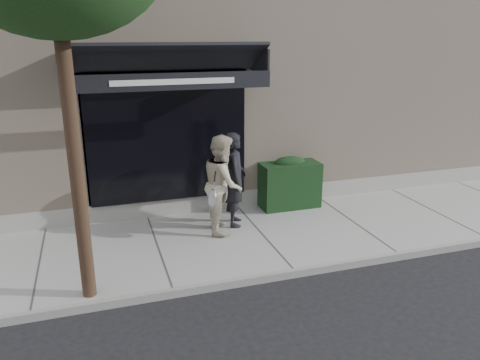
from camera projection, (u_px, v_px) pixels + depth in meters
name	position (u px, v px, depth m)	size (l,w,h in m)	color
ground	(262.00, 239.00, 9.09)	(80.00, 80.00, 0.00)	black
sidewalk	(262.00, 236.00, 9.07)	(20.00, 3.00, 0.12)	#969691
curb	(294.00, 273.00, 7.66)	(20.00, 0.10, 0.14)	gray
building_facade	(200.00, 75.00, 12.76)	(14.30, 8.04, 5.64)	beige
hedge	(289.00, 183.00, 10.34)	(1.30, 0.70, 1.14)	black
pedestrian_front	(235.00, 180.00, 9.22)	(0.91, 0.92, 1.89)	black
pedestrian_back	(223.00, 184.00, 8.95)	(0.90, 1.06, 1.90)	#C3B69C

